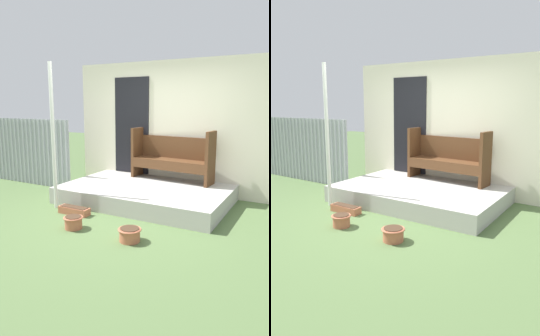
# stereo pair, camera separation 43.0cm
# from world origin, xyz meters

# --- Properties ---
(ground_plane) EXTENTS (24.00, 24.00, 0.00)m
(ground_plane) POSITION_xyz_m (0.00, 0.00, 0.00)
(ground_plane) COLOR #516B3D
(porch_slab) EXTENTS (2.93, 1.85, 0.29)m
(porch_slab) POSITION_xyz_m (-0.05, 0.93, 0.15)
(porch_slab) COLOR #B2AFA8
(porch_slab) RESTS_ON ground_plane
(house_wall) EXTENTS (4.13, 0.08, 2.60)m
(house_wall) POSITION_xyz_m (-0.08, 1.88, 1.30)
(house_wall) COLOR beige
(house_wall) RESTS_ON ground_plane
(fence_corrugated) EXTENTS (2.92, 0.05, 1.45)m
(fence_corrugated) POSITION_xyz_m (-3.28, 0.94, 0.72)
(fence_corrugated) COLOR #9EA3A8
(fence_corrugated) RESTS_ON ground_plane
(support_post) EXTENTS (0.06, 0.06, 2.42)m
(support_post) POSITION_xyz_m (-1.25, -0.11, 1.21)
(support_post) COLOR white
(support_post) RESTS_ON ground_plane
(bench) EXTENTS (1.66, 0.54, 0.99)m
(bench) POSITION_xyz_m (0.17, 1.63, 0.78)
(bench) COLOR #54331C
(bench) RESTS_ON porch_slab
(flower_pot_left) EXTENTS (0.29, 0.29, 0.18)m
(flower_pot_left) POSITION_xyz_m (-0.36, -0.74, 0.10)
(flower_pot_left) COLOR #B76647
(flower_pot_left) RESTS_ON ground_plane
(flower_pot_middle) EXTENTS (0.31, 0.31, 0.18)m
(flower_pot_middle) POSITION_xyz_m (0.57, -0.74, 0.10)
(flower_pot_middle) COLOR #B76647
(flower_pot_middle) RESTS_ON ground_plane
(planter_box_rect) EXTENTS (0.54, 0.17, 0.13)m
(planter_box_rect) POSITION_xyz_m (-0.75, -0.24, 0.06)
(planter_box_rect) COLOR #B76647
(planter_box_rect) RESTS_ON ground_plane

